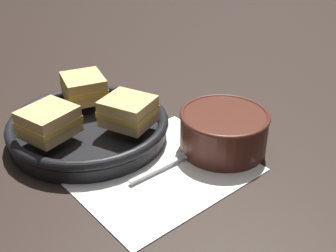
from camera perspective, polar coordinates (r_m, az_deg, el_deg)
name	(u,v)px	position (r m, az deg, el deg)	size (l,w,h in m)	color
ground_plane	(169,153)	(0.72, 0.09, -3.64)	(4.00, 4.00, 0.00)	black
napkin	(158,169)	(0.68, -1.32, -5.90)	(0.32, 0.28, 0.00)	white
soup_bowl	(224,129)	(0.72, 7.55, -0.43)	(0.15, 0.15, 0.07)	#4C2319
spoon	(184,156)	(0.70, 2.22, -4.15)	(0.16, 0.05, 0.01)	#B7B7BC
skillet	(89,128)	(0.77, -10.64, -0.25)	(0.29, 0.29, 0.04)	black
sandwich_near_left	(128,111)	(0.72, -5.41, 2.01)	(0.09, 0.09, 0.05)	#DBB26B
sandwich_near_right	(82,88)	(0.81, -11.58, 5.01)	(0.11, 0.11, 0.05)	#DBB26B
sandwich_far_left	(49,122)	(0.71, -15.86, 0.55)	(0.09, 0.08, 0.05)	#DBB26B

